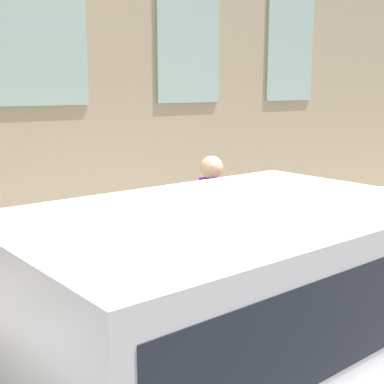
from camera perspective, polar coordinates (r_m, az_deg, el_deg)
name	(u,v)px	position (r m, az deg, el deg)	size (l,w,h in m)	color
ground_plane	(201,350)	(5.27, 0.97, -16.50)	(80.00, 80.00, 0.00)	#47474C
sidewalk	(113,293)	(6.42, -8.40, -10.64)	(3.17, 60.00, 0.16)	gray
fire_hydrant	(170,282)	(5.28, -2.34, -9.58)	(0.29, 0.42, 0.82)	red
person	(211,212)	(5.89, 2.07, -2.13)	(0.38, 0.25, 1.56)	#726651
parked_car_silver_near	(227,338)	(3.35, 3.75, -15.27)	(1.89, 5.38, 1.76)	black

